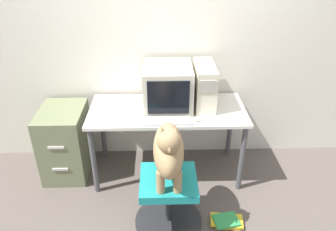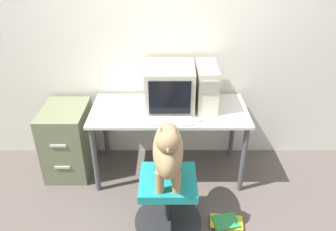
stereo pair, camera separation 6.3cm
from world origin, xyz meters
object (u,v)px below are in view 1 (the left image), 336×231
object	(u,v)px
book_stack_floor	(227,221)
crt_monitor	(168,87)
keyboard	(168,121)
pc_tower	(204,85)
dog	(169,149)
office_chair	(168,202)
filing_cabinet	(66,142)

from	to	relation	value
book_stack_floor	crt_monitor	bearing A→B (deg)	121.20
book_stack_floor	keyboard	bearing A→B (deg)	135.50
pc_tower	dog	bearing A→B (deg)	-113.98
pc_tower	keyboard	distance (m)	0.53
crt_monitor	pc_tower	distance (m)	0.35
office_chair	dog	xyz separation A→B (m)	(0.00, -0.02, 0.55)
dog	pc_tower	bearing A→B (deg)	66.02
crt_monitor	book_stack_floor	bearing A→B (deg)	-58.80
pc_tower	crt_monitor	bearing A→B (deg)	-177.04
dog	book_stack_floor	distance (m)	0.91
crt_monitor	filing_cabinet	distance (m)	1.20
dog	filing_cabinet	bearing A→B (deg)	142.74
pc_tower	keyboard	xyz separation A→B (m)	(-0.35, -0.34, -0.19)
crt_monitor	filing_cabinet	bearing A→B (deg)	-178.85
crt_monitor	office_chair	size ratio (longest dim) A/B	0.84
keyboard	dog	world-z (taller)	dog
office_chair	keyboard	bearing A→B (deg)	88.83
pc_tower	book_stack_floor	world-z (taller)	pc_tower
crt_monitor	keyboard	world-z (taller)	crt_monitor
crt_monitor	office_chair	bearing A→B (deg)	-91.13
office_chair	book_stack_floor	distance (m)	0.55
pc_tower	filing_cabinet	distance (m)	1.51
filing_cabinet	office_chair	bearing A→B (deg)	-36.58
keyboard	pc_tower	bearing A→B (deg)	43.77
dog	filing_cabinet	world-z (taller)	dog
office_chair	book_stack_floor	xyz separation A→B (m)	(0.51, -0.03, -0.21)
office_chair	book_stack_floor	bearing A→B (deg)	-3.13
dog	office_chair	bearing A→B (deg)	90.00
keyboard	book_stack_floor	size ratio (longest dim) A/B	1.37
crt_monitor	pc_tower	size ratio (longest dim) A/B	1.04
keyboard	book_stack_floor	world-z (taller)	keyboard
office_chair	dog	world-z (taller)	dog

